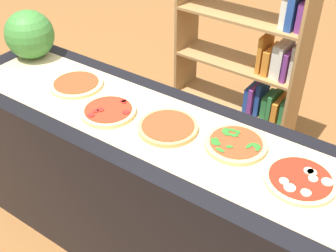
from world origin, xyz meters
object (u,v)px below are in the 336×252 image
object	(u,v)px
pizza_pepperoni_1	(108,111)
watermelon	(30,35)
pizza_mozzarella_4	(300,179)
pizza_plain_2	(168,127)
pizza_plain_0	(76,84)
pizza_spinach_3	(236,143)
bookshelf	(254,74)

from	to	relation	value
pizza_pepperoni_1	watermelon	xyz separation A→B (m)	(-0.74, 0.20, 0.12)
pizza_mozzarella_4	watermelon	distance (m)	1.66
pizza_plain_2	pizza_plain_0	bearing A→B (deg)	176.24
pizza_pepperoni_1	pizza_mozzarella_4	size ratio (longest dim) A/B	0.94
pizza_spinach_3	bookshelf	xyz separation A→B (m)	(-0.38, 1.08, -0.29)
bookshelf	pizza_plain_2	bearing A→B (deg)	-86.05
pizza_pepperoni_1	bookshelf	xyz separation A→B (m)	(0.22, 1.21, -0.29)
pizza_mozzarella_4	watermelon	size ratio (longest dim) A/B	1.01
pizza_pepperoni_1	pizza_plain_2	xyz separation A→B (m)	(0.30, 0.06, 0.00)
bookshelf	pizza_pepperoni_1	bearing A→B (deg)	-100.44
pizza_spinach_3	pizza_mozzarella_4	size ratio (longest dim) A/B	0.96
pizza_pepperoni_1	watermelon	size ratio (longest dim) A/B	0.95
pizza_mozzarella_4	bookshelf	world-z (taller)	bookshelf
pizza_mozzarella_4	pizza_spinach_3	bearing A→B (deg)	169.86
pizza_mozzarella_4	pizza_pepperoni_1	bearing A→B (deg)	-175.70
pizza_mozzarella_4	pizza_plain_0	bearing A→B (deg)	178.69
pizza_mozzarella_4	watermelon	world-z (taller)	watermelon
pizza_plain_0	pizza_plain_2	bearing A→B (deg)	-3.76
pizza_spinach_3	pizza_pepperoni_1	bearing A→B (deg)	-168.52
pizza_plain_0	pizza_spinach_3	size ratio (longest dim) A/B	1.03
pizza_spinach_3	pizza_mozzarella_4	distance (m)	0.31
pizza_plain_0	pizza_pepperoni_1	size ratio (longest dim) A/B	1.06
pizza_pepperoni_1	pizza_spinach_3	size ratio (longest dim) A/B	0.97
pizza_mozzarella_4	pizza_plain_2	bearing A→B (deg)	-178.86
bookshelf	watermelon	bearing A→B (deg)	-133.61
pizza_mozzarella_4	watermelon	xyz separation A→B (m)	(-1.65, 0.13, 0.13)
pizza_plain_0	pizza_spinach_3	world-z (taller)	pizza_spinach_3
pizza_plain_2	pizza_pepperoni_1	bearing A→B (deg)	-169.45
pizza_pepperoni_1	pizza_mozzarella_4	xyz separation A→B (m)	(0.91, 0.07, -0.00)
bookshelf	pizza_plain_0	bearing A→B (deg)	-115.27
pizza_plain_2	watermelon	world-z (taller)	watermelon
pizza_plain_0	pizza_mozzarella_4	xyz separation A→B (m)	(1.21, -0.03, -0.00)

